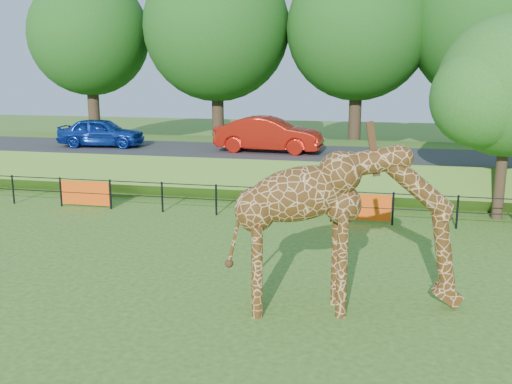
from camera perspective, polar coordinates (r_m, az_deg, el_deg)
ground at (r=12.24m, az=-5.62°, el=-12.10°), size 90.00×90.00×0.00m
giraffe at (r=11.94m, az=9.15°, el=-3.73°), size 5.05×2.10×3.55m
perimeter_fence at (r=19.43m, az=1.66°, el=-1.07°), size 28.07×0.10×1.10m
embankment at (r=26.67m, az=4.72°, el=2.79°), size 40.00×9.00×1.30m
road at (r=25.09m, az=4.27°, el=3.83°), size 40.00×5.00×0.12m
car_blue at (r=27.78m, az=-15.21°, el=5.79°), size 4.09×1.98×1.35m
car_red at (r=25.11m, az=1.31°, el=5.77°), size 4.73×1.87×1.53m
visitor at (r=20.72m, az=5.58°, el=0.19°), size 0.53×0.35×1.43m
tree_east at (r=20.61m, az=24.17°, el=9.13°), size 5.40×4.71×6.76m
bg_tree_line at (r=32.68m, az=9.98°, el=15.90°), size 37.30×8.80×11.82m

